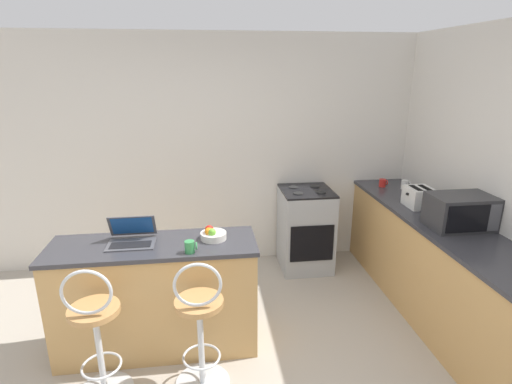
{
  "coord_description": "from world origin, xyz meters",
  "views": [
    {
      "loc": [
        -0.01,
        -2.16,
        2.24
      ],
      "look_at": [
        0.49,
        1.64,
        1.03
      ],
      "focal_mm": 28.0,
      "sensor_mm": 36.0,
      "label": 1
    }
  ],
  "objects": [
    {
      "name": "toaster",
      "position": [
        2.04,
        1.27,
        1.03
      ],
      "size": [
        0.25,
        0.26,
        0.19
      ],
      "color": "silver",
      "rests_on": "counter_right"
    },
    {
      "name": "bar_stool_near",
      "position": [
        -0.78,
        0.24,
        0.49
      ],
      "size": [
        0.4,
        0.4,
        1.04
      ],
      "color": "silver",
      "rests_on": "ground_plane"
    },
    {
      "name": "mug_green",
      "position": [
        -0.14,
        0.54,
        0.98
      ],
      "size": [
        0.09,
        0.07,
        0.09
      ],
      "color": "#338447",
      "rests_on": "breakfast_bar"
    },
    {
      "name": "mug_white",
      "position": [
        2.2,
        1.85,
        0.98
      ],
      "size": [
        0.1,
        0.08,
        0.1
      ],
      "color": "white",
      "rests_on": "counter_right"
    },
    {
      "name": "laptop",
      "position": [
        -0.59,
        0.78,
        0.99
      ],
      "size": [
        0.36,
        0.28,
        0.21
      ],
      "color": "#47474C",
      "rests_on": "breakfast_bar"
    },
    {
      "name": "stove_range",
      "position": [
        1.1,
        1.95,
        0.47
      ],
      "size": [
        0.56,
        0.6,
        0.94
      ],
      "color": "#9EA3A8",
      "rests_on": "ground_plane"
    },
    {
      "name": "counter_right",
      "position": [
        2.07,
        0.88,
        0.47
      ],
      "size": [
        0.61,
        2.79,
        0.93
      ],
      "color": "tan",
      "rests_on": "ground_plane"
    },
    {
      "name": "wall_back",
      "position": [
        0.0,
        2.29,
        1.3
      ],
      "size": [
        12.0,
        0.06,
        2.6
      ],
      "color": "silver",
      "rests_on": "ground_plane"
    },
    {
      "name": "mug_red",
      "position": [
        1.99,
        1.97,
        0.98
      ],
      "size": [
        0.09,
        0.07,
        0.09
      ],
      "color": "red",
      "rests_on": "counter_right"
    },
    {
      "name": "fruit_bowl",
      "position": [
        0.03,
        0.76,
        0.97
      ],
      "size": [
        0.2,
        0.2,
        0.11
      ],
      "color": "silver",
      "rests_on": "breakfast_bar"
    },
    {
      "name": "breakfast_bar",
      "position": [
        -0.43,
        0.73,
        0.47
      ],
      "size": [
        1.6,
        0.53,
        0.93
      ],
      "color": "tan",
      "rests_on": "ground_plane"
    },
    {
      "name": "microwave",
      "position": [
        2.11,
        0.73,
        1.08
      ],
      "size": [
        0.51,
        0.35,
        0.28
      ],
      "color": "#2D2D30",
      "rests_on": "counter_right"
    },
    {
      "name": "bar_stool_far",
      "position": [
        -0.09,
        0.24,
        0.49
      ],
      "size": [
        0.4,
        0.4,
        1.04
      ],
      "color": "silver",
      "rests_on": "ground_plane"
    }
  ]
}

